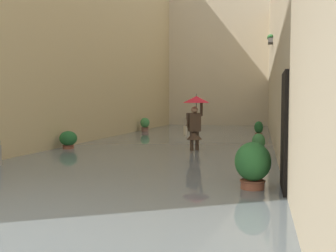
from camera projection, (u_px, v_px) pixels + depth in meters
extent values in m
plane|color=slate|center=(185.00, 144.00, 15.71)|extent=(60.00, 60.00, 0.00)
cube|color=slate|center=(185.00, 142.00, 15.71)|extent=(7.90, 29.04, 0.18)
cube|color=beige|center=(298.00, 42.00, 14.39)|extent=(1.80, 27.04, 8.10)
cube|color=black|center=(285.00, 137.00, 6.38)|extent=(0.08, 1.10, 2.20)
cube|color=#66605B|center=(270.00, 41.00, 15.82)|extent=(0.20, 0.70, 0.18)
ellipsoid|color=#387F3D|center=(270.00, 37.00, 15.81)|extent=(0.28, 0.76, 0.24)
cube|color=tan|center=(86.00, 0.00, 16.44)|extent=(1.80, 27.04, 12.48)
cube|color=beige|center=(219.00, 37.00, 27.36)|extent=(10.70, 1.80, 13.24)
cube|color=#2D2319|center=(192.00, 154.00, 12.02)|extent=(0.20, 0.26, 0.10)
cylinder|color=#4C3828|center=(192.00, 142.00, 12.00)|extent=(0.16, 0.16, 0.69)
cube|color=#2D2319|center=(197.00, 154.00, 12.06)|extent=(0.20, 0.26, 0.10)
cylinder|color=#4C3828|center=(197.00, 142.00, 12.03)|extent=(0.16, 0.16, 0.69)
cube|color=#4C3828|center=(194.00, 122.00, 11.98)|extent=(0.44, 0.36, 0.59)
cone|color=#4C3828|center=(194.00, 135.00, 12.00)|extent=(0.67, 0.67, 0.28)
sphere|color=tan|center=(194.00, 110.00, 11.96)|extent=(0.21, 0.21, 0.21)
cylinder|color=#4C3828|center=(201.00, 109.00, 12.00)|extent=(0.11, 0.11, 0.44)
cylinder|color=#4C3828|center=(188.00, 121.00, 11.93)|extent=(0.11, 0.11, 0.48)
cylinder|color=black|center=(196.00, 106.00, 11.96)|extent=(0.02, 0.02, 0.43)
cone|color=red|center=(196.00, 99.00, 11.95)|extent=(0.87, 0.87, 0.22)
cylinder|color=black|center=(196.00, 95.00, 11.94)|extent=(0.01, 0.01, 0.08)
cube|color=beige|center=(185.00, 131.00, 11.92)|extent=(0.17, 0.28, 0.32)
torus|color=beige|center=(185.00, 122.00, 11.90)|extent=(0.15, 0.28, 0.30)
cylinder|color=#9E563D|center=(259.00, 136.00, 17.72)|extent=(0.34, 0.34, 0.29)
torus|color=brown|center=(259.00, 133.00, 17.71)|extent=(0.37, 0.37, 0.04)
ellipsoid|color=#23602D|center=(259.00, 127.00, 17.70)|extent=(0.41, 0.41, 0.57)
cylinder|color=brown|center=(258.00, 154.00, 11.37)|extent=(0.30, 0.30, 0.28)
torus|color=brown|center=(258.00, 149.00, 11.36)|extent=(0.33, 0.33, 0.04)
ellipsoid|color=#428947|center=(259.00, 141.00, 11.34)|extent=(0.40, 0.40, 0.49)
cylinder|color=#9E563D|center=(252.00, 190.00, 6.53)|extent=(0.41, 0.41, 0.32)
torus|color=brown|center=(253.00, 181.00, 6.52)|extent=(0.45, 0.45, 0.04)
ellipsoid|color=#2D7033|center=(253.00, 161.00, 6.50)|extent=(0.63, 0.63, 0.68)
cylinder|color=brown|center=(145.00, 131.00, 20.69)|extent=(0.38, 0.38, 0.37)
torus|color=brown|center=(145.00, 128.00, 20.68)|extent=(0.42, 0.42, 0.04)
ellipsoid|color=#428947|center=(145.00, 123.00, 20.67)|extent=(0.51, 0.51, 0.56)
cylinder|color=brown|center=(68.00, 150.00, 12.50)|extent=(0.37, 0.37, 0.28)
torus|color=brown|center=(68.00, 146.00, 12.50)|extent=(0.40, 0.40, 0.04)
ellipsoid|color=#23602D|center=(68.00, 138.00, 12.48)|extent=(0.58, 0.58, 0.49)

